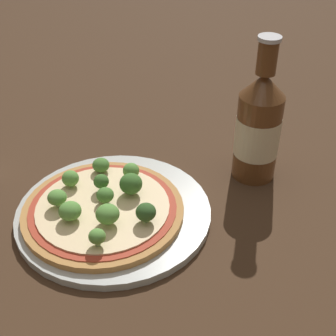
{
  "coord_description": "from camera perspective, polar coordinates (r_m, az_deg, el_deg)",
  "views": [
    {
      "loc": [
        -0.24,
        -0.48,
        0.47
      ],
      "look_at": [
        0.09,
        -0.01,
        0.06
      ],
      "focal_mm": 50.0,
      "sensor_mm": 36.0,
      "label": 1
    }
  ],
  "objects": [
    {
      "name": "ground_plane",
      "position": [
        0.71,
        -6.39,
        -5.99
      ],
      "size": [
        3.0,
        3.0,
        0.0
      ],
      "primitive_type": "plane",
      "color": "#3D2819"
    },
    {
      "name": "broccoli_floret_0",
      "position": [
        0.7,
        -4.55,
        -1.94
      ],
      "size": [
        0.03,
        0.03,
        0.03
      ],
      "color": "#89A866",
      "rests_on": "pizza"
    },
    {
      "name": "plate",
      "position": [
        0.71,
        -6.75,
        -5.47
      ],
      "size": [
        0.29,
        0.29,
        0.01
      ],
      "color": "#B2B7B2",
      "rests_on": "ground_plane"
    },
    {
      "name": "broccoli_floret_2",
      "position": [
        0.65,
        -2.71,
        -5.41
      ],
      "size": [
        0.03,
        0.03,
        0.03
      ],
      "color": "#89A866",
      "rests_on": "pizza"
    },
    {
      "name": "broccoli_floret_4",
      "position": [
        0.62,
        -8.64,
        -8.27
      ],
      "size": [
        0.02,
        0.02,
        0.03
      ],
      "color": "#89A866",
      "rests_on": "pizza"
    },
    {
      "name": "broccoli_floret_3",
      "position": [
        0.7,
        -13.36,
        -3.53
      ],
      "size": [
        0.03,
        0.03,
        0.03
      ],
      "color": "#89A866",
      "rests_on": "pizza"
    },
    {
      "name": "broccoli_floret_9",
      "position": [
        0.74,
        -4.53,
        -0.33
      ],
      "size": [
        0.03,
        0.03,
        0.03
      ],
      "color": "#89A866",
      "rests_on": "pizza"
    },
    {
      "name": "broccoli_floret_8",
      "position": [
        0.65,
        -7.38,
        -5.59
      ],
      "size": [
        0.03,
        0.03,
        0.03
      ],
      "color": "#89A866",
      "rests_on": "pizza"
    },
    {
      "name": "broccoli_floret_5",
      "position": [
        0.76,
        -8.18,
        0.35
      ],
      "size": [
        0.03,
        0.03,
        0.02
      ],
      "color": "#89A866",
      "rests_on": "pizza"
    },
    {
      "name": "broccoli_floret_10",
      "position": [
        0.71,
        -8.31,
        -1.72
      ],
      "size": [
        0.02,
        0.02,
        0.03
      ],
      "color": "#89A866",
      "rests_on": "pizza"
    },
    {
      "name": "pizza",
      "position": [
        0.7,
        -7.91,
        -5.03
      ],
      "size": [
        0.24,
        0.24,
        0.01
      ],
      "color": "#B77F42",
      "rests_on": "plate"
    },
    {
      "name": "broccoli_floret_6",
      "position": [
        0.73,
        -11.81,
        -1.26
      ],
      "size": [
        0.03,
        0.03,
        0.03
      ],
      "color": "#89A866",
      "rests_on": "pizza"
    },
    {
      "name": "broccoli_floret_7",
      "position": [
        0.69,
        -7.68,
        -3.3
      ],
      "size": [
        0.03,
        0.03,
        0.03
      ],
      "color": "#89A866",
      "rests_on": "pizza"
    },
    {
      "name": "broccoli_floret_1",
      "position": [
        0.67,
        -11.86,
        -5.16
      ],
      "size": [
        0.03,
        0.03,
        0.03
      ],
      "color": "#89A866",
      "rests_on": "pizza"
    },
    {
      "name": "beer_bottle",
      "position": [
        0.76,
        10.96,
        4.97
      ],
      "size": [
        0.07,
        0.07,
        0.24
      ],
      "color": "#563319",
      "rests_on": "ground_plane"
    }
  ]
}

